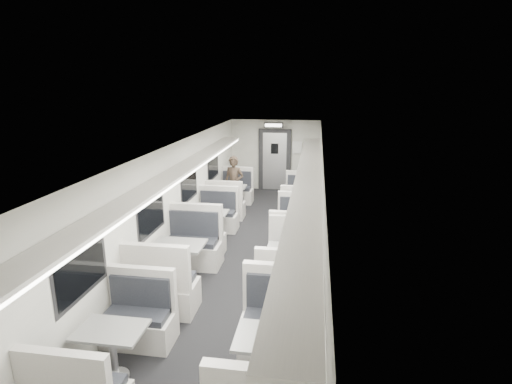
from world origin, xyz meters
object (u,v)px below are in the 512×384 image
(vestibule_door, at_px, (275,160))
(booth_right_d, at_px, (274,365))
(booth_left_d, at_px, (113,353))
(booth_right_b, at_px, (295,233))
(passenger, at_px, (234,184))
(booth_left_c, at_px, (179,264))
(booth_right_c, at_px, (290,266))
(exit_sign, at_px, (274,125))
(booth_right_a, at_px, (300,202))
(booth_left_b, at_px, (210,226))
(booth_left_a, at_px, (232,198))

(vestibule_door, bearing_deg, booth_right_d, -83.93)
(booth_left_d, relative_size, booth_right_b, 1.02)
(booth_left_d, distance_m, passenger, 6.89)
(booth_right_d, relative_size, passenger, 1.40)
(booth_left_c, bearing_deg, passenger, 88.64)
(booth_right_c, bearing_deg, exit_sign, 99.17)
(booth_right_b, height_order, exit_sign, exit_sign)
(booth_left_d, xyz_separation_m, vestibule_door, (1.00, 9.44, 0.68))
(booth_right_a, bearing_deg, passenger, -178.88)
(booth_left_d, xyz_separation_m, passenger, (0.11, 6.88, 0.44))
(exit_sign, bearing_deg, passenger, -113.38)
(booth_right_c, bearing_deg, booth_left_b, 137.79)
(vestibule_door, bearing_deg, booth_right_a, -68.36)
(vestibule_door, bearing_deg, booth_right_c, -81.49)
(booth_left_b, height_order, booth_right_b, booth_left_b)
(booth_right_a, bearing_deg, vestibule_door, 111.64)
(booth_left_c, relative_size, booth_left_d, 1.15)
(booth_left_c, height_order, exit_sign, exit_sign)
(booth_left_d, relative_size, vestibule_door, 0.96)
(booth_left_a, bearing_deg, passenger, -53.22)
(vestibule_door, bearing_deg, passenger, -109.28)
(booth_left_a, relative_size, booth_left_b, 0.99)
(booth_left_b, distance_m, booth_right_c, 2.70)
(booth_right_c, distance_m, passenger, 4.56)
(booth_left_d, bearing_deg, booth_left_c, 90.00)
(booth_left_b, height_order, vestibule_door, vestibule_door)
(booth_right_a, xyz_separation_m, passenger, (-1.89, -0.04, 0.45))
(booth_right_b, bearing_deg, booth_left_c, -134.17)
(booth_right_a, relative_size, exit_sign, 3.15)
(booth_left_b, bearing_deg, passenger, 87.38)
(booth_left_c, xyz_separation_m, booth_right_c, (2.00, 0.33, -0.05))
(booth_left_b, relative_size, booth_right_a, 1.05)
(booth_left_c, height_order, passenger, passenger)
(vestibule_door, bearing_deg, booth_left_d, -96.05)
(booth_right_b, bearing_deg, vestibule_door, 101.43)
(booth_right_c, height_order, vestibule_door, vestibule_door)
(passenger, bearing_deg, booth_left_a, 138.51)
(vestibule_door, bearing_deg, booth_left_b, -101.61)
(booth_right_d, height_order, vestibule_door, vestibule_door)
(booth_right_a, xyz_separation_m, exit_sign, (-1.00, 2.03, 1.93))
(booth_left_a, height_order, booth_right_d, booth_right_d)
(booth_left_d, bearing_deg, booth_left_a, 90.00)
(booth_left_a, height_order, booth_left_b, booth_left_b)
(booth_right_c, bearing_deg, booth_left_c, -170.75)
(booth_left_b, bearing_deg, booth_right_b, -2.32)
(booth_left_a, height_order, booth_right_b, booth_left_a)
(booth_left_b, height_order, booth_right_c, booth_right_c)
(booth_right_a, distance_m, exit_sign, 2.98)
(booth_left_d, bearing_deg, booth_right_a, 73.87)
(booth_left_b, bearing_deg, booth_left_c, -90.00)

